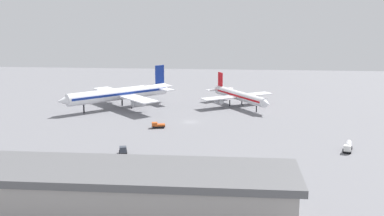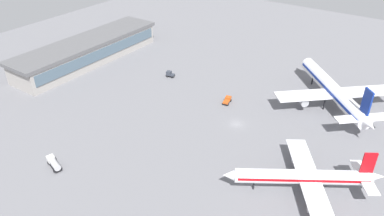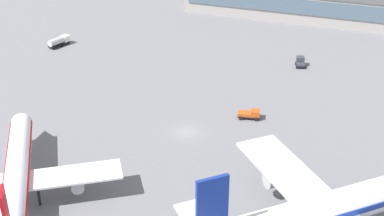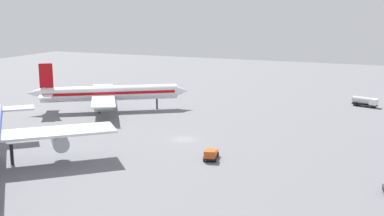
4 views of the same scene
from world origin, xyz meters
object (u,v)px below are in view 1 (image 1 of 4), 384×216
(airplane_at_gate, at_px, (239,96))
(baggage_tug, at_px, (123,150))
(fuel_truck, at_px, (348,146))
(pushback_tractor, at_px, (158,125))
(airplane_taxiing, at_px, (120,94))

(airplane_at_gate, bearing_deg, baggage_tug, -58.77)
(fuel_truck, bearing_deg, pushback_tractor, -93.29)
(airplane_taxiing, xyz_separation_m, baggage_tug, (15.02, -60.13, -4.59))
(pushback_tractor, bearing_deg, fuel_truck, 147.85)
(baggage_tug, bearing_deg, airplane_at_gate, 140.24)
(airplane_taxiing, distance_m, pushback_tractor, 36.70)
(pushback_tractor, distance_m, baggage_tug, 30.09)
(airplane_at_gate, height_order, airplane_taxiing, airplane_taxiing)
(airplane_at_gate, relative_size, fuel_truck, 5.35)
(airplane_taxiing, height_order, pushback_tractor, airplane_taxiing)
(fuel_truck, bearing_deg, airplane_at_gate, -135.99)
(fuel_truck, relative_size, baggage_tug, 1.84)
(fuel_truck, height_order, baggage_tug, fuel_truck)
(airplane_at_gate, xyz_separation_m, pushback_tractor, (-27.45, -37.78, -3.46))
(airplane_taxiing, bearing_deg, fuel_truck, 103.90)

